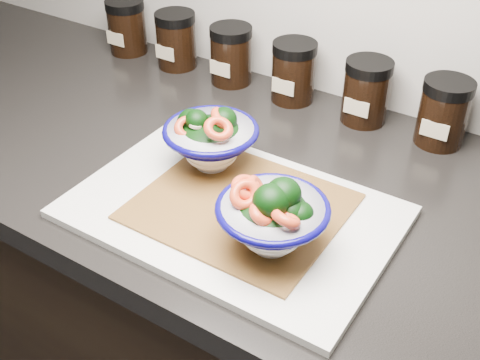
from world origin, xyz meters
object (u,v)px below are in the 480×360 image
Objects in this scene: spice_jar_a at (127,27)px; spice_jar_f at (444,112)px; spice_jar_b at (176,40)px; spice_jar_d at (294,72)px; bowl_left at (210,139)px; spice_jar_c at (231,55)px; cutting_board at (232,212)px; spice_jar_e at (366,91)px; bowl_right at (273,217)px.

spice_jar_a and spice_jar_f have the same top height.
spice_jar_b is 0.27m from spice_jar_d.
bowl_left is 0.50m from spice_jar_a.
spice_jar_a is 1.00× the size of spice_jar_c.
spice_jar_b is at bearing 180.00° from spice_jar_d.
bowl_left is 1.29× the size of spice_jar_f.
spice_jar_c is (0.27, 0.00, 0.00)m from spice_jar_a.
spice_jar_b reaches higher than cutting_board.
spice_jar_e is (0.41, 0.00, 0.00)m from spice_jar_b.
bowl_right is 0.51m from spice_jar_c.
bowl_left is 1.29× the size of spice_jar_b.
spice_jar_b is 0.41m from spice_jar_e.
spice_jar_f reaches higher than cutting_board.
spice_jar_c and spice_jar_d have the same top height.
spice_jar_e is at bearing 180.00° from spice_jar_f.
bowl_left is 1.29× the size of spice_jar_a.
spice_jar_c is (0.13, 0.00, 0.00)m from spice_jar_b.
spice_jar_a is 0.27m from spice_jar_c.
bowl_right is 1.29× the size of spice_jar_e.
spice_jar_b is 1.00× the size of spice_jar_c.
cutting_board is 3.09× the size of bowl_right.
spice_jar_c is at bearing 180.00° from spice_jar_d.
spice_jar_b is at bearing 0.00° from spice_jar_a.
cutting_board is at bearing -39.64° from bowl_left.
bowl_left is 1.29× the size of spice_jar_c.
bowl_left is at bearing -62.26° from spice_jar_c.
bowl_right reaches higher than spice_jar_e.
spice_jar_a and spice_jar_d have the same top height.
spice_jar_b and spice_jar_d have the same top height.
spice_jar_f is at bearing 46.15° from bowl_left.
spice_jar_c and spice_jar_e have the same top height.
spice_jar_f is (0.28, 0.00, 0.00)m from spice_jar_d.
spice_jar_c is 1.00× the size of spice_jar_e.
spice_jar_c is at bearing 0.00° from spice_jar_b.
cutting_board is 3.98× the size of spice_jar_d.
spice_jar_b is 1.00× the size of spice_jar_d.
spice_jar_c is 1.00× the size of spice_jar_d.
spice_jar_f is (0.27, 0.28, -0.00)m from bowl_left.
bowl_right reaches higher than cutting_board.
spice_jar_e is 1.00× the size of spice_jar_f.
spice_jar_f is (0.55, 0.00, 0.00)m from spice_jar_b.
spice_jar_a is 1.00× the size of spice_jar_e.
cutting_board is 3.98× the size of spice_jar_f.
cutting_board is 0.37m from spice_jar_d.
cutting_board is 3.98× the size of spice_jar_e.
spice_jar_b is 0.55m from spice_jar_f.
spice_jar_c is (-0.23, 0.35, 0.05)m from cutting_board.
cutting_board is 0.40m from spice_jar_f.
spice_jar_e is at bearing 82.11° from cutting_board.
bowl_right reaches higher than spice_jar_a.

